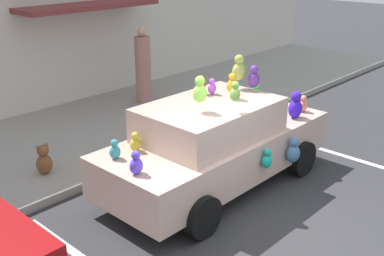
% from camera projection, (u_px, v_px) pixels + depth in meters
% --- Properties ---
extents(ground_plane, '(60.00, 60.00, 0.00)m').
position_uv_depth(ground_plane, '(265.00, 235.00, 6.77)').
color(ground_plane, '#2D2D30').
extents(sidewalk, '(24.00, 4.00, 0.15)m').
position_uv_depth(sidewalk, '(69.00, 140.00, 9.93)').
color(sidewalk, gray).
rests_on(sidewalk, ground).
extents(parking_stripe_front, '(0.12, 3.60, 0.01)m').
position_uv_depth(parking_stripe_front, '(319.00, 148.00, 9.69)').
color(parking_stripe_front, silver).
rests_on(parking_stripe_front, ground).
extents(plush_covered_car, '(4.33, 2.02, 2.15)m').
position_uv_depth(plush_covered_car, '(217.00, 143.00, 7.89)').
color(plush_covered_car, '#C0A090').
rests_on(plush_covered_car, ground).
extents(teddy_bear_on_sidewalk, '(0.29, 0.24, 0.56)m').
position_uv_depth(teddy_bear_on_sidewalk, '(44.00, 160.00, 8.19)').
color(teddy_bear_on_sidewalk, brown).
rests_on(teddy_bear_on_sidewalk, sidewalk).
extents(pedestrian_walking_past, '(0.39, 0.39, 1.92)m').
position_uv_depth(pedestrian_walking_past, '(143.00, 68.00, 11.80)').
color(pedestrian_walking_past, '#A9746C').
rests_on(pedestrian_walking_past, sidewalk).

